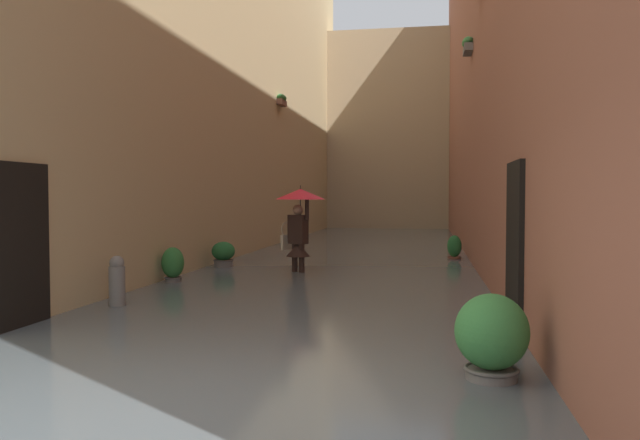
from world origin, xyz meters
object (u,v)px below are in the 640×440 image
(person_wading, at_px, (299,214))
(potted_plant_far_left, at_px, (492,342))
(potted_plant_near_left, at_px, (454,251))
(potted_plant_far_right, at_px, (173,267))
(mooring_bollard, at_px, (117,288))
(potted_plant_mid_right, at_px, (223,257))

(person_wading, height_order, potted_plant_far_left, person_wading)
(potted_plant_near_left, bearing_deg, potted_plant_far_left, 89.22)
(potted_plant_near_left, bearing_deg, potted_plant_far_right, 44.60)
(mooring_bollard, bearing_deg, potted_plant_far_left, 150.72)
(person_wading, height_order, potted_plant_near_left, person_wading)
(person_wading, relative_size, potted_plant_far_left, 2.11)
(potted_plant_mid_right, height_order, potted_plant_far_left, potted_plant_far_left)
(potted_plant_near_left, distance_m, mooring_bollard, 9.21)
(person_wading, xyz_separation_m, potted_plant_near_left, (-3.30, -3.37, -1.01))
(person_wading, bearing_deg, potted_plant_far_left, 114.06)
(person_wading, bearing_deg, potted_plant_mid_right, -18.46)
(potted_plant_near_left, xyz_separation_m, potted_plant_far_left, (0.14, 10.45, 0.12))
(potted_plant_far_right, bearing_deg, potted_plant_near_left, -135.40)
(potted_plant_far_right, distance_m, potted_plant_mid_right, 2.47)
(person_wading, relative_size, mooring_bollard, 2.15)
(potted_plant_mid_right, bearing_deg, potted_plant_far_right, 86.90)
(potted_plant_mid_right, relative_size, mooring_bollard, 0.83)
(potted_plant_far_left, height_order, mooring_bollard, potted_plant_far_left)
(person_wading, relative_size, potted_plant_near_left, 2.51)
(potted_plant_near_left, bearing_deg, potted_plant_mid_right, 28.08)
(potted_plant_mid_right, height_order, mooring_bollard, mooring_bollard)
(person_wading, xyz_separation_m, potted_plant_mid_right, (1.86, -0.62, -1.00))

